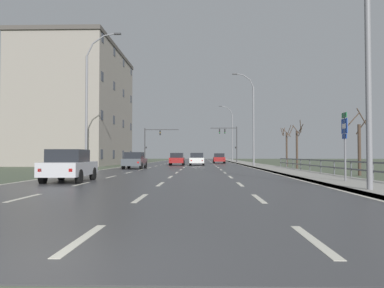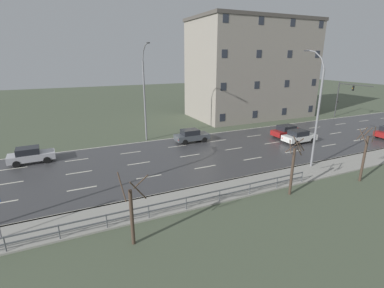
{
  "view_description": "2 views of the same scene",
  "coord_description": "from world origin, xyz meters",
  "px_view_note": "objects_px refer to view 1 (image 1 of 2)",
  "views": [
    {
      "loc": [
        1.82,
        -3.7,
        1.3
      ],
      "look_at": [
        0.52,
        46.46,
        2.79
      ],
      "focal_mm": 35.02,
      "sensor_mm": 36.0,
      "label": 1
    },
    {
      "loc": [
        25.06,
        17.74,
        9.8
      ],
      "look_at": [
        0.0,
        29.25,
        1.25
      ],
      "focal_mm": 26.17,
      "sensor_mm": 36.0,
      "label": 2
    }
  ],
  "objects_px": {
    "traffic_signal_right": "(230,138)",
    "traffic_signal_left": "(152,140)",
    "street_lamp_left_bank": "(89,104)",
    "car_far_left": "(197,159)",
    "street_lamp_foreground": "(364,31)",
    "street_lamp_midground": "(252,121)",
    "street_lamp_distant": "(231,134)",
    "car_mid_centre": "(219,158)",
    "brick_building": "(79,107)",
    "car_near_left": "(177,159)",
    "highway_sign": "(345,138)",
    "car_far_right": "(135,160)",
    "car_near_right": "(69,165)"
  },
  "relations": [
    {
      "from": "street_lamp_foreground",
      "to": "highway_sign",
      "type": "relative_size",
      "value": 3.48
    },
    {
      "from": "car_near_right",
      "to": "highway_sign",
      "type": "bearing_deg",
      "value": -5.2
    },
    {
      "from": "street_lamp_distant",
      "to": "traffic_signal_left",
      "type": "bearing_deg",
      "value": -154.84
    },
    {
      "from": "street_lamp_left_bank",
      "to": "car_far_left",
      "type": "bearing_deg",
      "value": 62.01
    },
    {
      "from": "highway_sign",
      "to": "traffic_signal_left",
      "type": "distance_m",
      "value": 48.83
    },
    {
      "from": "traffic_signal_right",
      "to": "street_lamp_distant",
      "type": "bearing_deg",
      "value": 83.44
    },
    {
      "from": "traffic_signal_right",
      "to": "traffic_signal_left",
      "type": "xyz_separation_m",
      "value": [
        -13.56,
        -1.24,
        -0.29
      ]
    },
    {
      "from": "street_lamp_foreground",
      "to": "traffic_signal_left",
      "type": "distance_m",
      "value": 52.65
    },
    {
      "from": "traffic_signal_left",
      "to": "car_mid_centre",
      "type": "height_order",
      "value": "traffic_signal_left"
    },
    {
      "from": "street_lamp_distant",
      "to": "traffic_signal_right",
      "type": "relative_size",
      "value": 1.7
    },
    {
      "from": "car_mid_centre",
      "to": "car_far_left",
      "type": "bearing_deg",
      "value": -104.92
    },
    {
      "from": "street_lamp_foreground",
      "to": "street_lamp_distant",
      "type": "distance_m",
      "value": 57.33
    },
    {
      "from": "street_lamp_foreground",
      "to": "car_near_left",
      "type": "height_order",
      "value": "street_lamp_foreground"
    },
    {
      "from": "street_lamp_midground",
      "to": "traffic_signal_left",
      "type": "distance_m",
      "value": 26.22
    },
    {
      "from": "street_lamp_left_bank",
      "to": "highway_sign",
      "type": "distance_m",
      "value": 20.69
    },
    {
      "from": "car_near_right",
      "to": "car_mid_centre",
      "type": "bearing_deg",
      "value": 74.76
    },
    {
      "from": "street_lamp_foreground",
      "to": "traffic_signal_left",
      "type": "relative_size",
      "value": 1.93
    },
    {
      "from": "traffic_signal_left",
      "to": "car_near_right",
      "type": "height_order",
      "value": "traffic_signal_left"
    },
    {
      "from": "car_far_left",
      "to": "car_near_right",
      "type": "height_order",
      "value": "same"
    },
    {
      "from": "highway_sign",
      "to": "car_far_right",
      "type": "bearing_deg",
      "value": 126.1
    },
    {
      "from": "highway_sign",
      "to": "street_lamp_distant",
      "type": "bearing_deg",
      "value": 91.04
    },
    {
      "from": "street_lamp_left_bank",
      "to": "traffic_signal_right",
      "type": "distance_m",
      "value": 37.52
    },
    {
      "from": "highway_sign",
      "to": "traffic_signal_right",
      "type": "bearing_deg",
      "value": 91.91
    },
    {
      "from": "street_lamp_distant",
      "to": "traffic_signal_right",
      "type": "bearing_deg",
      "value": -96.56
    },
    {
      "from": "street_lamp_left_bank",
      "to": "car_far_left",
      "type": "height_order",
      "value": "street_lamp_left_bank"
    },
    {
      "from": "car_far_left",
      "to": "car_mid_centre",
      "type": "height_order",
      "value": "same"
    },
    {
      "from": "street_lamp_left_bank",
      "to": "car_near_left",
      "type": "distance_m",
      "value": 18.41
    },
    {
      "from": "street_lamp_distant",
      "to": "car_far_left",
      "type": "relative_size",
      "value": 2.58
    },
    {
      "from": "street_lamp_foreground",
      "to": "traffic_signal_right",
      "type": "distance_m",
      "value": 51.93
    },
    {
      "from": "street_lamp_midground",
      "to": "car_near_left",
      "type": "xyz_separation_m",
      "value": [
        -8.73,
        5.24,
        -4.33
      ]
    },
    {
      "from": "car_far_right",
      "to": "brick_building",
      "type": "distance_m",
      "value": 20.53
    },
    {
      "from": "street_lamp_distant",
      "to": "traffic_signal_right",
      "type": "distance_m",
      "value": 5.54
    },
    {
      "from": "street_lamp_foreground",
      "to": "street_lamp_midground",
      "type": "bearing_deg",
      "value": 90.04
    },
    {
      "from": "traffic_signal_right",
      "to": "car_near_left",
      "type": "xyz_separation_m",
      "value": [
        -8.09,
        -18.0,
        -3.45
      ]
    },
    {
      "from": "traffic_signal_right",
      "to": "car_far_left",
      "type": "height_order",
      "value": "traffic_signal_right"
    },
    {
      "from": "street_lamp_midground",
      "to": "car_far_left",
      "type": "xyz_separation_m",
      "value": [
        -6.23,
        4.77,
        -4.33
      ]
    },
    {
      "from": "highway_sign",
      "to": "street_lamp_foreground",
      "type": "bearing_deg",
      "value": -102.17
    },
    {
      "from": "street_lamp_left_bank",
      "to": "highway_sign",
      "type": "bearing_deg",
      "value": -39.27
    },
    {
      "from": "traffic_signal_right",
      "to": "traffic_signal_left",
      "type": "bearing_deg",
      "value": -174.8
    },
    {
      "from": "car_mid_centre",
      "to": "brick_building",
      "type": "height_order",
      "value": "brick_building"
    },
    {
      "from": "traffic_signal_right",
      "to": "car_far_left",
      "type": "xyz_separation_m",
      "value": [
        -5.58,
        -18.47,
        -3.45
      ]
    },
    {
      "from": "highway_sign",
      "to": "traffic_signal_left",
      "type": "relative_size",
      "value": 0.56
    },
    {
      "from": "traffic_signal_right",
      "to": "car_far_left",
      "type": "distance_m",
      "value": 19.6
    },
    {
      "from": "street_lamp_left_bank",
      "to": "traffic_signal_left",
      "type": "bearing_deg",
      "value": 88.89
    },
    {
      "from": "street_lamp_foreground",
      "to": "car_mid_centre",
      "type": "distance_m",
      "value": 45.76
    },
    {
      "from": "street_lamp_distant",
      "to": "car_near_right",
      "type": "height_order",
      "value": "street_lamp_distant"
    },
    {
      "from": "street_lamp_distant",
      "to": "brick_building",
      "type": "distance_m",
      "value": 29.91
    },
    {
      "from": "brick_building",
      "to": "highway_sign",
      "type": "bearing_deg",
      "value": -55.01
    },
    {
      "from": "brick_building",
      "to": "car_far_left",
      "type": "bearing_deg",
      "value": -15.31
    },
    {
      "from": "street_lamp_midground",
      "to": "car_far_right",
      "type": "height_order",
      "value": "street_lamp_midground"
    }
  ]
}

